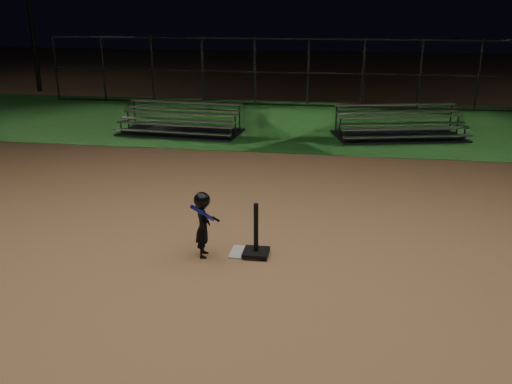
% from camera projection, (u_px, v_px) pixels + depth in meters
% --- Properties ---
extents(ground, '(80.00, 80.00, 0.00)m').
position_uv_depth(ground, '(246.00, 253.00, 8.29)').
color(ground, '#AD7A4E').
rests_on(ground, ground).
extents(grass_strip, '(60.00, 8.00, 0.01)m').
position_uv_depth(grass_strip, '(300.00, 122.00, 17.63)').
color(grass_strip, '#1B511A').
rests_on(grass_strip, ground).
extents(home_plate, '(0.45, 0.45, 0.02)m').
position_uv_depth(home_plate, '(246.00, 252.00, 8.28)').
color(home_plate, beige).
rests_on(home_plate, ground).
extents(batting_tee, '(0.38, 0.38, 0.81)m').
position_uv_depth(batting_tee, '(256.00, 245.00, 8.15)').
color(batting_tee, black).
rests_on(batting_tee, home_plate).
extents(child_batter, '(0.39, 0.62, 1.01)m').
position_uv_depth(child_batter, '(203.00, 223.00, 8.03)').
color(child_batter, black).
rests_on(child_batter, ground).
extents(bleacher_left, '(3.61, 1.95, 0.86)m').
position_uv_depth(bleacher_left, '(180.00, 127.00, 16.07)').
color(bleacher_left, '#B9B9BE').
rests_on(bleacher_left, ground).
extents(bleacher_right, '(3.91, 2.56, 0.88)m').
position_uv_depth(bleacher_right, '(399.00, 131.00, 15.54)').
color(bleacher_right, '#B2B2B7').
rests_on(bleacher_right, ground).
extents(backstop_fence, '(20.08, 0.08, 2.50)m').
position_uv_depth(backstop_fence, '(308.00, 73.00, 20.03)').
color(backstop_fence, '#38383D').
rests_on(backstop_fence, ground).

